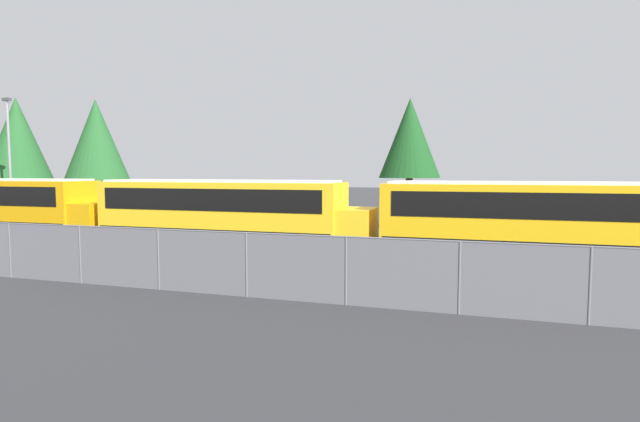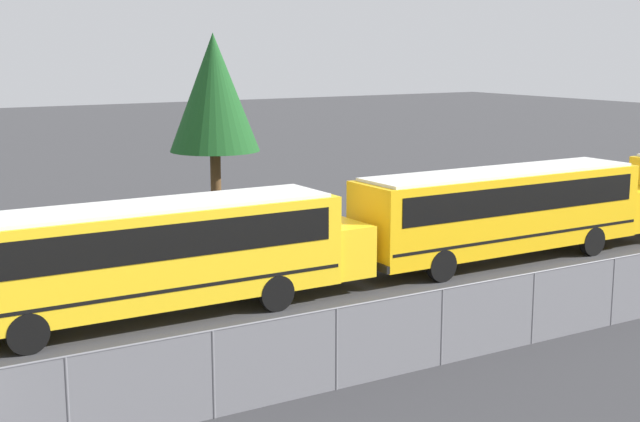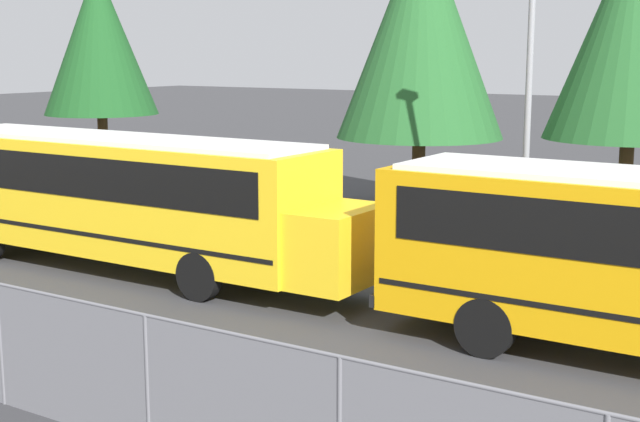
{
  "view_description": "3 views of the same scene",
  "coord_description": "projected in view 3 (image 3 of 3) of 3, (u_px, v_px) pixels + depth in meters",
  "views": [
    {
      "loc": [
        18.36,
        -13.09,
        3.68
      ],
      "look_at": [
        12.03,
        7.1,
        2.0
      ],
      "focal_mm": 28.0,
      "sensor_mm": 36.0,
      "label": 1
    },
    {
      "loc": [
        -1.19,
        -15.97,
        7.6
      ],
      "look_at": [
        13.09,
        7.38,
        2.52
      ],
      "focal_mm": 50.0,
      "sensor_mm": 36.0,
      "label": 2
    },
    {
      "loc": [
        -3.99,
        -8.25,
        5.31
      ],
      "look_at": [
        -14.08,
        7.5,
        1.96
      ],
      "focal_mm": 50.0,
      "sensor_mm": 36.0,
      "label": 3
    }
  ],
  "objects": [
    {
      "name": "school_bus_2",
      "position": [
        124.0,
        191.0,
        21.6
      ],
      "size": [
        12.92,
        2.55,
        3.3
      ],
      "color": "yellow",
      "rests_on": "ground_plane"
    },
    {
      "name": "tree_2",
      "position": [
        634.0,
        27.0,
        26.84
      ],
      "size": [
        5.21,
        5.21,
        9.43
      ],
      "color": "#51381E",
      "rests_on": "ground_plane"
    },
    {
      "name": "tree_1",
      "position": [
        99.0,
        41.0,
        38.24
      ],
      "size": [
        4.88,
        4.88,
        8.97
      ],
      "color": "#51381E",
      "rests_on": "ground_plane"
    },
    {
      "name": "light_pole",
      "position": [
        529.0,
        80.0,
        21.28
      ],
      "size": [
        0.6,
        0.24,
        8.52
      ],
      "color": "gray",
      "rests_on": "ground_plane"
    },
    {
      "name": "tree_3",
      "position": [
        421.0,
        28.0,
        28.8
      ],
      "size": [
        5.47,
        5.47,
        9.62
      ],
      "color": "#51381E",
      "rests_on": "ground_plane"
    }
  ]
}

